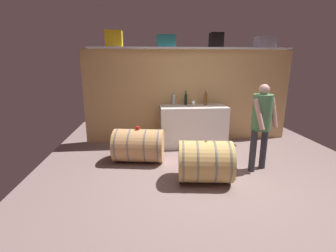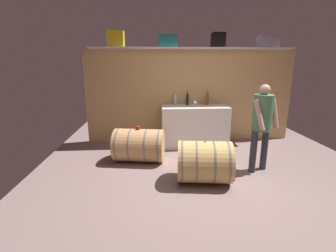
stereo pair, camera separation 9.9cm
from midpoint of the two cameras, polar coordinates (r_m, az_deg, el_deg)
ground_plane at (r=4.49m, az=9.03°, el=-9.92°), size 6.07×7.71×0.02m
back_wall_panel at (r=5.80m, az=5.80°, el=6.92°), size 4.87×0.10×2.15m
high_shelf_board at (r=5.61m, az=6.36°, el=17.80°), size 4.48×0.40×0.03m
toolcase_yellow at (r=5.59m, az=-11.70°, el=19.48°), size 0.35×0.30×0.33m
toolcase_teal at (r=5.56m, az=0.47°, el=19.43°), size 0.41×0.29×0.26m
toolcase_black at (r=5.75m, az=12.25°, el=19.22°), size 0.29×0.30×0.31m
toolcase_grey at (r=6.14m, az=22.96°, el=17.86°), size 0.44×0.30×0.26m
work_cabinet at (r=5.55m, az=6.72°, el=0.04°), size 1.49×0.65×0.91m
wine_bottle_dark at (r=5.61m, az=5.10°, el=6.38°), size 0.06×0.06×0.32m
wine_bottle_clear at (r=5.63m, az=2.22°, el=6.33°), size 0.08×0.08×0.29m
wine_bottle_amber at (r=5.66m, az=9.75°, el=6.41°), size 0.08×0.08×0.32m
wine_glass at (r=5.37m, az=6.91°, el=5.59°), size 0.07×0.07×0.14m
wine_barrel_near at (r=4.66m, az=-6.23°, el=-4.54°), size 1.02×0.76×0.64m
wine_barrel_far at (r=3.89m, az=9.31°, el=-8.36°), size 0.91×0.76×0.68m
tasting_cup at (r=4.56m, az=-6.45°, el=-0.43°), size 0.07×0.07×0.06m
winemaker_pouring at (r=4.37m, az=21.99°, el=1.46°), size 0.50×0.46×1.51m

